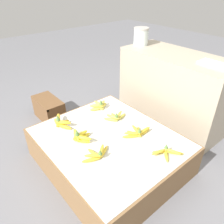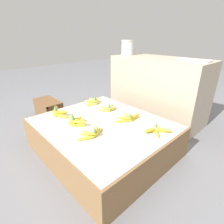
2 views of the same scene
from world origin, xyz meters
TOP-DOWN VIEW (x-y plane):
  - ground_plane at (0.00, 0.00)m, footprint 10.00×10.00m
  - display_platform at (0.00, 0.00)m, footprint 1.09×0.93m
  - back_vendor_table at (-0.08, 0.91)m, footprint 1.09×0.49m
  - wooden_crate at (-0.93, -0.07)m, footprint 0.39×0.20m
  - banana_bunch_front_left at (-0.38, -0.20)m, footprint 0.24×0.13m
  - banana_bunch_front_midleft at (-0.12, -0.19)m, footprint 0.22×0.16m
  - banana_bunch_front_midright at (0.11, -0.20)m, footprint 0.15×0.24m
  - banana_bunch_middle_left at (-0.39, 0.21)m, footprint 0.14×0.21m
  - banana_bunch_middle_midleft at (-0.16, 0.21)m, footprint 0.15×0.20m
  - banana_bunch_middle_midright at (0.12, 0.19)m, footprint 0.14×0.25m
  - banana_bunch_middle_right at (0.41, 0.19)m, footprint 0.17×0.21m
  - glass_jar at (-0.54, 0.87)m, footprint 0.15×0.15m
  - foam_tray_white at (0.29, 0.89)m, footprint 0.30×0.14m

SIDE VIEW (x-z plane):
  - ground_plane at x=0.00m, z-range 0.00..0.00m
  - wooden_crate at x=-0.93m, z-range 0.00..0.24m
  - display_platform at x=0.00m, z-range 0.00..0.27m
  - banana_bunch_middle_right at x=0.41m, z-range 0.26..0.34m
  - banana_bunch_middle_midright at x=0.12m, z-range 0.25..0.34m
  - banana_bunch_front_midright at x=0.11m, z-range 0.25..0.34m
  - banana_bunch_middle_midleft at x=-0.16m, z-range 0.25..0.35m
  - banana_bunch_middle_left at x=-0.39m, z-range 0.25..0.36m
  - banana_bunch_front_left at x=-0.38m, z-range 0.25..0.36m
  - banana_bunch_front_midleft at x=-0.12m, z-range 0.25..0.36m
  - back_vendor_table at x=-0.08m, z-range 0.00..0.72m
  - foam_tray_white at x=0.29m, z-range 0.72..0.74m
  - glass_jar at x=-0.54m, z-range 0.72..0.89m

